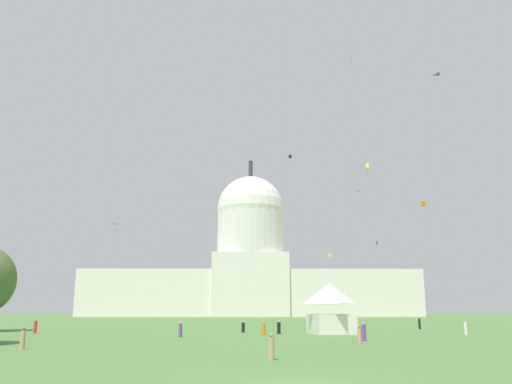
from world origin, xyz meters
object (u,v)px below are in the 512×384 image
person_black_back_center (279,328)px  person_black_mid_left (243,327)px  person_white_deep_crowd (466,328)px  kite_turquoise_high (360,192)px  capitol_building (250,268)px  person_tan_back_right (359,336)px  kite_blue_high (440,78)px  person_red_edge_west (35,327)px  kite_violet_high (352,63)px  event_tent (330,307)px  person_purple_near_tent (180,330)px  kite_yellow_high (367,166)px  person_orange_lawn_far_right (263,329)px  person_purple_front_center (364,332)px  kite_white_mid (269,245)px  person_black_near_tree_east (419,324)px  person_tan_mid_right (271,348)px  kite_black_high (290,156)px  kite_red_mid (377,243)px  person_tan_aisle_center (23,339)px  kite_orange_mid (423,203)px  kite_green_low (117,226)px  kite_gold_low (330,255)px

person_black_back_center → person_black_mid_left: bearing=47.9°
person_white_deep_crowd → kite_turquoise_high: bearing=-129.1°
capitol_building → person_black_back_center: 154.69m
person_tan_back_right → kite_blue_high: (21.76, 31.46, 39.78)m
person_red_edge_west → kite_violet_high: size_ratio=1.49×
event_tent → person_purple_near_tent: 19.80m
person_white_deep_crowd → kite_turquoise_high: size_ratio=0.96×
person_black_mid_left → kite_turquoise_high: bearing=0.0°
kite_yellow_high → kite_blue_high: bearing=-35.1°
person_orange_lawn_far_right → person_purple_front_center: bearing=-83.3°
person_black_back_center → kite_white_mid: bearing=-1.3°
event_tent → kite_white_mid: kite_white_mid is taller
person_black_near_tree_east → person_purple_near_tent: (-34.10, -22.94, -0.04)m
person_tan_mid_right → kite_white_mid: size_ratio=1.00×
kite_black_high → kite_red_mid: 39.76m
person_black_near_tree_east → person_tan_aisle_center: 59.83m
person_tan_mid_right → kite_turquoise_high: kite_turquoise_high is taller
capitol_building → person_tan_aisle_center: bearing=-95.9°
person_white_deep_crowd → person_purple_front_center: bearing=6.1°
kite_orange_mid → kite_yellow_high: bearing=-140.7°
kite_white_mid → kite_turquoise_high: (31.12, -10.34, 17.07)m
person_black_mid_left → event_tent: bearing=-85.5°
kite_orange_mid → kite_green_low: (-60.50, -23.07, -8.79)m
kite_blue_high → person_white_deep_crowd: bearing=136.4°
person_tan_mid_right → kite_violet_high: bearing=139.0°
person_black_near_tree_east → person_purple_front_center: (-15.43, -30.89, 0.02)m
person_orange_lawn_far_right → kite_black_high: (11.93, 100.65, 51.68)m
person_tan_mid_right → kite_gold_low: (21.03, 109.27, 16.68)m
capitol_building → person_tan_aisle_center: size_ratio=82.97×
person_purple_front_center → kite_green_low: size_ratio=0.95×
person_purple_near_tent → kite_green_low: kite_green_low is taller
person_purple_near_tent → kite_turquoise_high: bearing=-160.3°
kite_orange_mid → kite_turquoise_high: size_ratio=0.63×
capitol_building → person_orange_lawn_far_right: size_ratio=88.24×
person_tan_back_right → person_purple_front_center: (1.24, 3.87, 0.11)m
kite_orange_mid → kite_violet_high: kite_violet_high is taller
person_purple_near_tent → person_tan_mid_right: bearing=60.4°
person_black_back_center → kite_orange_mid: kite_orange_mid is taller
person_purple_front_center → person_red_edge_west: bearing=140.3°
person_black_near_tree_east → person_red_edge_west: 55.55m
person_black_back_center → kite_violet_high: (15.76, 24.07, 48.08)m
person_black_back_center → person_purple_front_center: size_ratio=0.89×
person_black_back_center → person_tan_aisle_center: bearing=139.5°
person_white_deep_crowd → person_black_back_center: (-22.10, 3.21, -0.08)m
capitol_building → person_purple_front_center: size_ratio=76.64×
person_tan_back_right → person_purple_near_tent: bearing=154.2°
person_orange_lawn_far_right → kite_white_mid: bearing=57.3°
person_purple_near_tent → person_tan_aisle_center: 20.15m
person_white_deep_crowd → person_tan_back_right: size_ratio=1.12×
event_tent → person_red_edge_west: event_tent is taller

